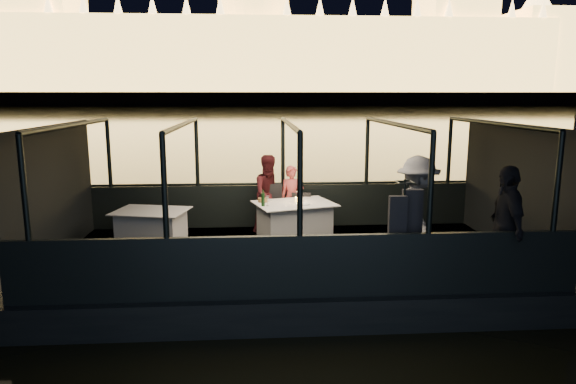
{
  "coord_description": "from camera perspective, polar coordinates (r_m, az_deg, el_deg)",
  "views": [
    {
      "loc": [
        -0.62,
        -8.76,
        3.3
      ],
      "look_at": [
        0.0,
        0.4,
        1.55
      ],
      "focal_mm": 32.0,
      "sensor_mm": 36.0,
      "label": 1
    }
  ],
  "objects": [
    {
      "name": "plate_far",
      "position": [
        10.01,
        -2.29,
        -0.9
      ],
      "size": [
        0.26,
        0.26,
        0.01
      ],
      "primitive_type": "cylinder",
      "rotation": [
        0.0,
        0.0,
        -0.21
      ],
      "color": "silver",
      "rests_on": "dining_table_central"
    },
    {
      "name": "coat_stand",
      "position": [
        7.56,
        12.66,
        -4.01
      ],
      "size": [
        0.49,
        0.41,
        1.62
      ],
      "primitive_type": null,
      "rotation": [
        0.0,
        0.0,
        0.13
      ],
      "color": "black",
      "rests_on": "boat_deck"
    },
    {
      "name": "person_woman_coral",
      "position": [
        10.61,
        0.45,
        -0.34
      ],
      "size": [
        0.5,
        0.34,
        1.36
      ],
      "primitive_type": "imported",
      "rotation": [
        0.0,
        0.0,
        0.03
      ],
      "color": "#E35752",
      "rests_on": "boat_deck"
    },
    {
      "name": "river_water",
      "position": [
        88.82,
        -3.5,
        8.63
      ],
      "size": [
        500.0,
        500.0,
        0.0
      ],
      "primitive_type": "plane",
      "color": "black",
      "rests_on": "ground"
    },
    {
      "name": "chair_port_right",
      "position": [
        10.29,
        1.57,
        -2.41
      ],
      "size": [
        0.43,
        0.43,
        0.83
      ],
      "primitive_type": "cube",
      "rotation": [
        0.0,
        0.0,
        -0.13
      ],
      "color": "black",
      "rests_on": "boat_deck"
    },
    {
      "name": "cabin_glass_starboard",
      "position": [
        6.89,
        1.34,
        0.77
      ],
      "size": [
        8.0,
        0.02,
        1.4
      ],
      "primitive_type": null,
      "color": "#99B2B2",
      "rests_on": "gunwale_starboard"
    },
    {
      "name": "canopy_ribs",
      "position": [
        8.93,
        0.17,
        0.15
      ],
      "size": [
        8.0,
        4.0,
        2.3
      ],
      "primitive_type": null,
      "color": "black",
      "rests_on": "boat_deck"
    },
    {
      "name": "person_man_maroon",
      "position": [
        10.49,
        -1.98,
        -0.48
      ],
      "size": [
        0.92,
        0.81,
        1.6
      ],
      "primitive_type": "imported",
      "rotation": [
        0.0,
        0.0,
        0.33
      ],
      "color": "#3C1014",
      "rests_on": "boat_deck"
    },
    {
      "name": "end_wall_fore",
      "position": [
        9.53,
        -24.58,
        -0.16
      ],
      "size": [
        0.02,
        4.0,
        2.3
      ],
      "primitive_type": null,
      "color": "black",
      "rests_on": "boat_deck"
    },
    {
      "name": "boat_deck",
      "position": [
        9.22,
        0.17,
        -7.01
      ],
      "size": [
        8.0,
        4.0,
        0.04
      ],
      "primitive_type": "cube",
      "color": "black",
      "rests_on": "boat_hull"
    },
    {
      "name": "gunwale_starboard",
      "position": [
        7.18,
        1.3,
        -8.31
      ],
      "size": [
        8.0,
        0.08,
        0.9
      ],
      "primitive_type": "cube",
      "color": "black",
      "rests_on": "boat_deck"
    },
    {
      "name": "amber_candle",
      "position": [
        9.86,
        0.97,
        -0.88
      ],
      "size": [
        0.08,
        0.08,
        0.09
      ],
      "primitive_type": "cylinder",
      "rotation": [
        0.0,
        0.0,
        0.26
      ],
      "color": "gold",
      "rests_on": "dining_table_central"
    },
    {
      "name": "parliament_building",
      "position": [
        185.55,
        -3.83,
        18.72
      ],
      "size": [
        220.0,
        32.0,
        60.0
      ],
      "primitive_type": null,
      "color": "#F2D18C",
      "rests_on": "embankment"
    },
    {
      "name": "gunwale_port",
      "position": [
        11.03,
        -0.56,
        -1.51
      ],
      "size": [
        8.0,
        0.08,
        0.9
      ],
      "primitive_type": "cube",
      "color": "black",
      "rests_on": "boat_deck"
    },
    {
      "name": "plate_near",
      "position": [
        9.65,
        1.66,
        -1.33
      ],
      "size": [
        0.34,
        0.34,
        0.02
      ],
      "primitive_type": "cylinder",
      "rotation": [
        0.0,
        0.0,
        0.37
      ],
      "color": "white",
      "rests_on": "dining_table_central"
    },
    {
      "name": "passenger_stripe",
      "position": [
        8.46,
        14.13,
        -2.86
      ],
      "size": [
        0.74,
        1.24,
        1.86
      ],
      "primitive_type": "imported",
      "rotation": [
        0.0,
        0.0,
        1.51
      ],
      "color": "silver",
      "rests_on": "boat_deck"
    },
    {
      "name": "cabin_glass_port",
      "position": [
        10.84,
        -0.57,
        4.44
      ],
      "size": [
        8.0,
        0.02,
        1.4
      ],
      "primitive_type": null,
      "color": "#99B2B2",
      "rests_on": "gunwale_port"
    },
    {
      "name": "cabin_roof_glass",
      "position": [
        8.79,
        0.18,
        7.54
      ],
      "size": [
        8.0,
        4.0,
        0.02
      ],
      "primitive_type": null,
      "color": "#99B2B2",
      "rests_on": "boat_deck"
    },
    {
      "name": "boat_hull",
      "position": [
        9.38,
        0.17,
        -9.81
      ],
      "size": [
        8.6,
        4.4,
        1.0
      ],
      "primitive_type": "cube",
      "color": "black",
      "rests_on": "river_water"
    },
    {
      "name": "dining_table_central",
      "position": [
        9.85,
        0.71,
        -3.39
      ],
      "size": [
        1.69,
        1.43,
        0.77
      ],
      "primitive_type": "cube",
      "rotation": [
        0.0,
        0.0,
        0.29
      ],
      "color": "silver",
      "rests_on": "boat_deck"
    },
    {
      "name": "passenger_dark",
      "position": [
        8.14,
        23.0,
        -3.93
      ],
      "size": [
        0.58,
        1.11,
        1.81
      ],
      "primitive_type": "imported",
      "rotation": [
        0.0,
        0.0,
        4.59
      ],
      "color": "black",
      "rests_on": "boat_deck"
    },
    {
      "name": "chair_port_left",
      "position": [
        10.34,
        -1.88,
        -2.34
      ],
      "size": [
        0.52,
        0.52,
        0.99
      ],
      "primitive_type": "cube",
      "rotation": [
        0.0,
        0.0,
        0.12
      ],
      "color": "black",
      "rests_on": "boat_deck"
    },
    {
      "name": "embankment",
      "position": [
        218.77,
        -3.76,
        10.15
      ],
      "size": [
        400.0,
        140.0,
        6.0
      ],
      "primitive_type": "cube",
      "color": "#423D33",
      "rests_on": "ground"
    },
    {
      "name": "bread_basket",
      "position": [
        9.86,
        -2.83,
        -0.89
      ],
      "size": [
        0.21,
        0.21,
        0.07
      ],
      "primitive_type": "cylinder",
      "rotation": [
        0.0,
        0.0,
        0.12
      ],
      "color": "brown",
      "rests_on": "dining_table_central"
    },
    {
      "name": "end_wall_aft",
      "position": [
        10.03,
        23.6,
        0.42
      ],
      "size": [
        0.02,
        4.0,
        2.3
      ],
      "primitive_type": null,
      "color": "black",
      "rests_on": "boat_deck"
    },
    {
      "name": "dining_table_aft",
      "position": [
        9.9,
        -14.91,
        -3.7
      ],
      "size": [
        1.48,
        1.21,
        0.69
      ],
      "primitive_type": "cube",
      "rotation": [
        0.0,
        0.0,
        -0.22
      ],
      "color": "white",
      "rests_on": "boat_deck"
    },
    {
      "name": "wine_glass_white",
      "position": [
        9.5,
        -2.3,
        -0.99
      ],
      "size": [
        0.07,
        0.07,
        0.18
      ],
      "primitive_type": null,
      "rotation": [
        0.0,
        0.0,
        0.13
      ],
      "color": "silver",
      "rests_on": "dining_table_central"
    },
    {
      "name": "wine_bottle",
      "position": [
        9.48,
        -2.79,
        -0.68
      ],
      "size": [
        0.09,
        0.09,
        0.31
      ],
      "primitive_type": "cylinder",
      "rotation": [
        0.0,
        0.0,
        -0.41
      ],
      "color": "#123313",
      "rests_on": "dining_table_central"
    },
    {
      "name": "wine_glass_red",
      "position": [
        10.01,
        1.07,
        -0.38
      ],
      "size": [
        0.06,
        0.06,
        0.17
      ],
      "primitive_type": null,
      "rotation": [
        0.0,
        0.0,
        -0.07
      ],
      "color": "silver",
      "rests_on": "dining_table_central"
    }
  ]
}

